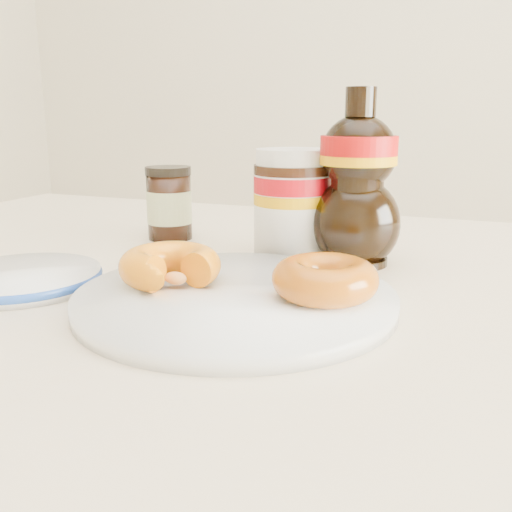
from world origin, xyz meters
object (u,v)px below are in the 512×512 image
at_px(dark_jar, 169,204).
at_px(donut_bitten, 170,266).
at_px(dining_table, 288,361).
at_px(donut_whole, 325,279).
at_px(blue_rim_saucer, 22,278).
at_px(plate, 236,298).
at_px(nutella_jar, 292,199).
at_px(syrup_bottle, 357,178).

bearing_deg(dark_jar, donut_bitten, -59.92).
xyz_separation_m(dining_table, donut_whole, (0.05, -0.07, 0.11)).
xyz_separation_m(donut_whole, blue_rim_saucer, (-0.30, -0.04, -0.02)).
bearing_deg(dining_table, blue_rim_saucer, -157.84).
xyz_separation_m(dining_table, dark_jar, (-0.22, 0.15, 0.13)).
distance_m(donut_whole, blue_rim_saucer, 0.31).
distance_m(dining_table, dark_jar, 0.30).
distance_m(plate, blue_rim_saucer, 0.23).
distance_m(dining_table, plate, 0.12).
bearing_deg(donut_bitten, donut_whole, 12.12).
bearing_deg(plate, blue_rim_saucer, -174.25).
height_order(plate, dark_jar, dark_jar).
distance_m(plate, dark_jar, 0.31).
distance_m(donut_whole, nutella_jar, 0.21).
height_order(dining_table, syrup_bottle, syrup_bottle).
relative_size(donut_whole, dark_jar, 0.93).
relative_size(plate, donut_bitten, 3.02).
bearing_deg(donut_whole, dark_jar, 142.18).
distance_m(dining_table, blue_rim_saucer, 0.28).
xyz_separation_m(plate, syrup_bottle, (0.07, 0.19, 0.09)).
relative_size(donut_bitten, dark_jar, 0.96).
height_order(donut_whole, blue_rim_saucer, donut_whole).
bearing_deg(syrup_bottle, nutella_jar, 175.63).
height_order(syrup_bottle, blue_rim_saucer, syrup_bottle).
bearing_deg(dark_jar, dining_table, -33.79).
xyz_separation_m(donut_whole, nutella_jar, (-0.09, 0.18, 0.04)).
bearing_deg(dark_jar, syrup_bottle, -8.63).
distance_m(nutella_jar, dark_jar, 0.19).
bearing_deg(nutella_jar, dining_table, -72.80).
distance_m(donut_bitten, donut_whole, 0.15).
bearing_deg(syrup_bottle, donut_bitten, -125.69).
xyz_separation_m(syrup_bottle, blue_rim_saucer, (-0.29, -0.21, -0.09)).
bearing_deg(donut_bitten, blue_rim_saucer, -164.18).
xyz_separation_m(nutella_jar, dark_jar, (-0.19, 0.03, -0.02)).
distance_m(donut_bitten, dark_jar, 0.26).
bearing_deg(blue_rim_saucer, dark_jar, 84.10).
xyz_separation_m(nutella_jar, syrup_bottle, (0.08, -0.01, 0.03)).
bearing_deg(plate, nutella_jar, 93.27).
bearing_deg(donut_bitten, nutella_jar, 81.27).
distance_m(plate, donut_bitten, 0.07).
relative_size(donut_bitten, blue_rim_saucer, 0.61).
bearing_deg(syrup_bottle, dining_table, -111.52).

